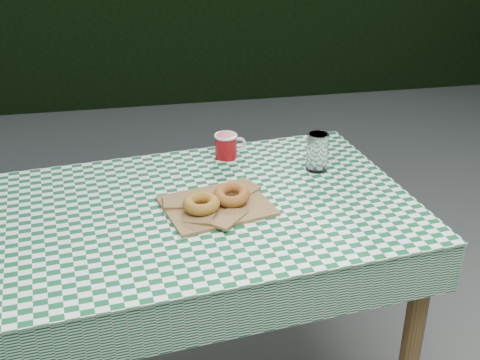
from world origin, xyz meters
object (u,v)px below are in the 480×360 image
paper_bag (217,205)px  coffee_mug (226,146)px  drinking_glass (317,152)px  table (211,309)px

paper_bag → coffee_mug: 0.35m
drinking_glass → table: bearing=-155.8°
table → coffee_mug: coffee_mug is taller
table → paper_bag: size_ratio=3.98×
table → drinking_glass: (0.38, 0.17, 0.44)m
coffee_mug → paper_bag: bearing=-112.1°
table → drinking_glass: size_ratio=9.39×
paper_bag → coffee_mug: bearing=75.9°
coffee_mug → drinking_glass: 0.31m
table → paper_bag: (0.02, -0.02, 0.39)m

